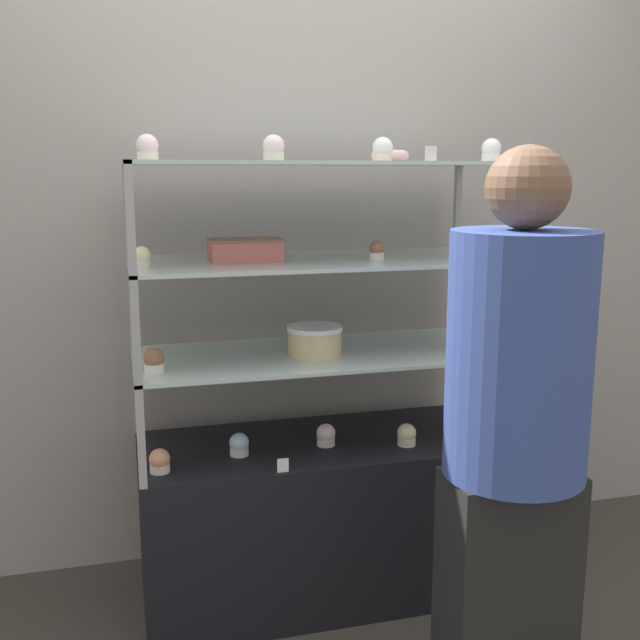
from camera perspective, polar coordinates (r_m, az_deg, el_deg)
ground_plane at (r=2.88m, az=0.00°, el=-19.71°), size 20.00×20.00×0.00m
back_wall at (r=2.87m, az=-2.12°, el=7.63°), size 8.00×0.05×2.60m
display_base at (r=2.74m, az=0.00°, el=-14.67°), size 1.24×0.52×0.56m
display_riser_lower at (r=2.55m, az=0.00°, el=-2.87°), size 1.24×0.52×0.32m
display_riser_middle at (r=2.49m, az=0.00°, el=4.22°), size 1.24×0.52×0.32m
display_riser_upper at (r=2.47m, az=0.00°, el=11.54°), size 1.24×0.52×0.32m
layer_cake_centerpiece at (r=2.49m, az=-0.40°, el=-1.56°), size 0.19×0.19×0.10m
sheet_cake_frosted at (r=2.45m, az=-5.72°, el=5.35°), size 0.23×0.15×0.07m
cupcake_0 at (r=2.41m, az=-12.12°, el=-10.48°), size 0.06×0.06×0.08m
cupcake_1 at (r=2.51m, az=-6.18°, el=-9.44°), size 0.06×0.06×0.08m
cupcake_2 at (r=2.58m, az=0.46°, el=-8.78°), size 0.06×0.06×0.08m
cupcake_3 at (r=2.60m, az=6.61°, el=-8.71°), size 0.06×0.06×0.08m
cupcake_4 at (r=2.78m, az=11.77°, el=-7.53°), size 0.06×0.06×0.08m
price_tag_0 at (r=2.37m, az=-2.84°, el=-11.01°), size 0.04×0.00×0.04m
cupcake_5 at (r=2.34m, az=-12.53°, el=-3.03°), size 0.06×0.06×0.08m
cupcake_6 at (r=2.66m, az=12.13°, el=-1.31°), size 0.06×0.06×0.08m
price_tag_1 at (r=2.46m, az=10.83°, el=-2.60°), size 0.04×0.00×0.04m
cupcake_7 at (r=2.34m, az=-13.39°, el=4.69°), size 0.05×0.05×0.06m
cupcake_8 at (r=2.48m, az=4.34°, el=5.31°), size 0.05×0.05×0.06m
cupcake_9 at (r=2.62m, az=12.66°, el=5.38°), size 0.05×0.05×0.06m
price_tag_2 at (r=2.40m, az=10.76°, el=4.75°), size 0.04×0.00×0.04m
cupcake_10 at (r=2.30m, az=-13.02°, el=12.65°), size 0.06×0.06×0.08m
cupcake_11 at (r=2.29m, az=-3.55°, el=12.92°), size 0.06×0.06×0.08m
cupcake_12 at (r=2.45m, az=4.80°, el=12.79°), size 0.06×0.06×0.08m
cupcake_13 at (r=2.59m, az=12.92°, el=12.46°), size 0.06×0.06×0.08m
price_tag_3 at (r=2.34m, az=8.45°, el=12.45°), size 0.04×0.00×0.04m
donut_glazed at (r=2.49m, az=5.33°, el=12.35°), size 0.12×0.12×0.04m
customer_figure at (r=1.99m, az=14.61°, el=-8.36°), size 0.36×0.36×1.54m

